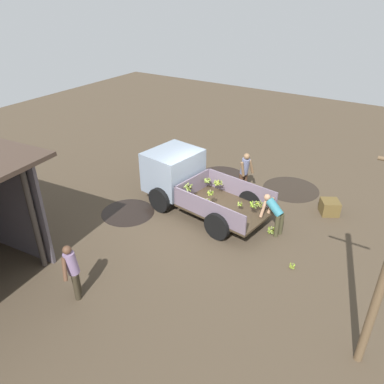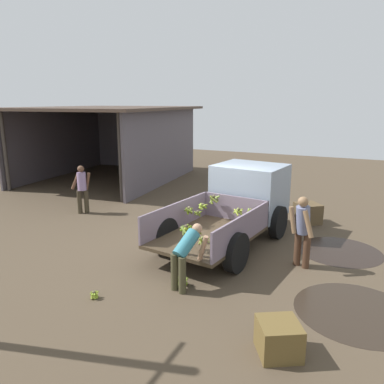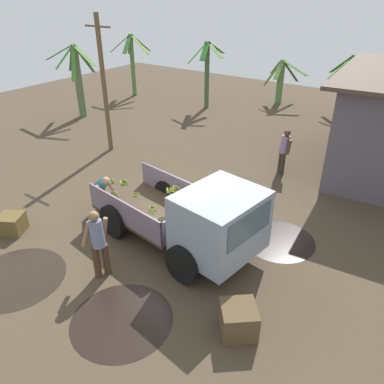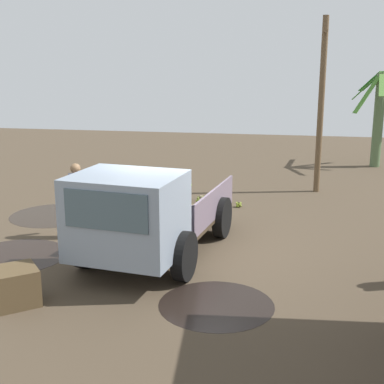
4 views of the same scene
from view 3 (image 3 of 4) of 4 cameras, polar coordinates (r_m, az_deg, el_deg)
name	(u,v)px [view 3 (image 3 of 4)]	position (r m, az deg, el deg)	size (l,w,h in m)	color
ground	(180,230)	(10.21, -1.83, -5.80)	(36.00, 36.00, 0.00)	#493C2C
mud_patch_0	(279,240)	(10.07, 13.07, -7.21)	(1.87, 1.87, 0.01)	black
mud_patch_1	(122,320)	(7.97, -10.62, -18.63)	(2.04, 2.04, 0.01)	black
mud_patch_2	(17,278)	(9.59, -25.16, -11.73)	(2.17, 2.17, 0.01)	black
cargo_truck	(204,221)	(8.73, 1.91, -4.43)	(4.75, 2.63, 1.90)	#3F3121
utility_pole	(104,84)	(14.84, -13.28, 15.67)	(1.24, 0.18, 5.03)	brown
banana_palm_0	(207,72)	(20.41, 2.29, 17.75)	(1.89, 2.25, 3.36)	#455C38
banana_palm_1	(78,80)	(19.68, -16.95, 16.01)	(3.04, 2.16, 3.43)	#556D46
banana_palm_2	(349,83)	(20.88, 22.79, 15.08)	(2.44, 2.32, 2.88)	#4E6D33
banana_palm_3	(133,63)	(23.15, -9.05, 18.87)	(2.12, 2.19, 3.44)	#547841
banana_palm_4	(280,81)	(21.84, 13.33, 16.10)	(2.24, 2.37, 2.35)	#5A8342
person_foreground_visitor	(98,241)	(8.52, -14.12, -7.25)	(0.53, 0.64, 1.65)	#482E1F
person_worker_loading	(102,189)	(10.93, -13.54, 0.44)	(0.77, 0.65, 1.26)	#403C26
person_bystander_near_shed	(284,150)	(13.28, 13.87, 6.29)	(0.53, 0.61, 1.60)	#362E20
banana_bunch_on_ground_0	(107,206)	(11.28, -12.86, -2.16)	(0.30, 0.29, 0.23)	brown
banana_bunch_on_ground_1	(111,181)	(12.81, -12.17, 1.64)	(0.18, 0.19, 0.16)	brown
wooden_crate_0	(12,224)	(11.10, -25.75, -4.37)	(0.60, 0.60, 0.51)	brown
wooden_crate_1	(238,320)	(7.50, 7.08, -18.74)	(0.67, 0.67, 0.60)	brown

